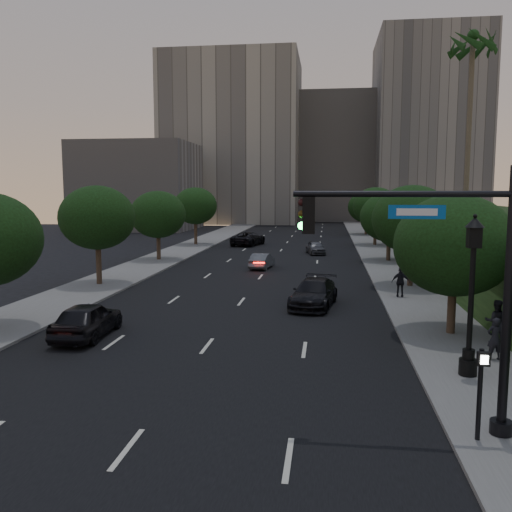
# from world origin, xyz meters

# --- Properties ---
(ground) EXTENTS (160.00, 160.00, 0.00)m
(ground) POSITION_xyz_m (0.00, 0.00, 0.00)
(ground) COLOR black
(ground) RESTS_ON ground
(road_surface) EXTENTS (16.00, 140.00, 0.02)m
(road_surface) POSITION_xyz_m (0.00, 30.00, 0.01)
(road_surface) COLOR black
(road_surface) RESTS_ON ground
(sidewalk_right) EXTENTS (4.50, 140.00, 0.15)m
(sidewalk_right) POSITION_xyz_m (10.25, 30.00, 0.07)
(sidewalk_right) COLOR slate
(sidewalk_right) RESTS_ON ground
(sidewalk_left) EXTENTS (4.50, 140.00, 0.15)m
(sidewalk_left) POSITION_xyz_m (-10.25, 30.00, 0.07)
(sidewalk_left) COLOR slate
(sidewalk_left) RESTS_ON ground
(parapet_wall) EXTENTS (0.35, 90.00, 0.70)m
(parapet_wall) POSITION_xyz_m (13.50, 28.00, 4.35)
(parapet_wall) COLOR slate
(parapet_wall) RESTS_ON embankment
(office_block_left) EXTENTS (26.00, 20.00, 32.00)m
(office_block_left) POSITION_xyz_m (-14.00, 92.00, 16.00)
(office_block_left) COLOR gray
(office_block_left) RESTS_ON ground
(office_block_mid) EXTENTS (22.00, 18.00, 26.00)m
(office_block_mid) POSITION_xyz_m (6.00, 102.00, 13.00)
(office_block_mid) COLOR #A09A93
(office_block_mid) RESTS_ON ground
(office_block_right) EXTENTS (20.00, 22.00, 36.00)m
(office_block_right) POSITION_xyz_m (24.00, 96.00, 18.00)
(office_block_right) COLOR gray
(office_block_right) RESTS_ON ground
(office_block_filler) EXTENTS (18.00, 16.00, 14.00)m
(office_block_filler) POSITION_xyz_m (-26.00, 70.00, 7.00)
(office_block_filler) COLOR #A09A93
(office_block_filler) RESTS_ON ground
(tree_right_a) EXTENTS (5.20, 5.20, 6.24)m
(tree_right_a) POSITION_xyz_m (10.30, 8.00, 4.02)
(tree_right_a) COLOR #38281C
(tree_right_a) RESTS_ON ground
(tree_right_b) EXTENTS (5.20, 5.20, 6.74)m
(tree_right_b) POSITION_xyz_m (10.30, 20.00, 4.52)
(tree_right_b) COLOR #38281C
(tree_right_b) RESTS_ON ground
(tree_right_c) EXTENTS (5.20, 5.20, 6.24)m
(tree_right_c) POSITION_xyz_m (10.30, 33.00, 4.02)
(tree_right_c) COLOR #38281C
(tree_right_c) RESTS_ON ground
(tree_right_d) EXTENTS (5.20, 5.20, 6.74)m
(tree_right_d) POSITION_xyz_m (10.30, 47.00, 4.52)
(tree_right_d) COLOR #38281C
(tree_right_d) RESTS_ON ground
(tree_right_e) EXTENTS (5.20, 5.20, 6.24)m
(tree_right_e) POSITION_xyz_m (10.30, 62.00, 4.02)
(tree_right_e) COLOR #38281C
(tree_right_e) RESTS_ON ground
(tree_left_b) EXTENTS (5.00, 5.00, 6.71)m
(tree_left_b) POSITION_xyz_m (-10.30, 18.00, 4.58)
(tree_left_b) COLOR #38281C
(tree_left_b) RESTS_ON ground
(tree_left_c) EXTENTS (5.00, 5.00, 6.34)m
(tree_left_c) POSITION_xyz_m (-10.30, 31.00, 4.21)
(tree_left_c) COLOR #38281C
(tree_left_c) RESTS_ON ground
(tree_left_d) EXTENTS (5.00, 5.00, 6.71)m
(tree_left_d) POSITION_xyz_m (-10.30, 45.00, 4.58)
(tree_left_d) COLOR #38281C
(tree_left_d) RESTS_ON ground
(palm_far) EXTENTS (3.20, 3.20, 15.50)m
(palm_far) POSITION_xyz_m (16.00, 30.00, 17.64)
(palm_far) COLOR #4C4233
(palm_far) RESTS_ON embankment
(traffic_signal_mast) EXTENTS (5.68, 0.56, 7.00)m
(traffic_signal_mast) POSITION_xyz_m (8.26, -2.18, 3.67)
(traffic_signal_mast) COLOR black
(traffic_signal_mast) RESTS_ON ground
(street_lamp) EXTENTS (0.64, 0.64, 5.62)m
(street_lamp) POSITION_xyz_m (9.65, 2.38, 2.63)
(street_lamp) COLOR black
(street_lamp) RESTS_ON ground
(pedestrian_signal) EXTENTS (0.30, 0.33, 2.50)m
(pedestrian_signal) POSITION_xyz_m (8.67, -2.65, 1.57)
(pedestrian_signal) COLOR black
(pedestrian_signal) RESTS_ON ground
(sedan_near_left) EXTENTS (1.99, 4.67, 1.57)m
(sedan_near_left) POSITION_xyz_m (-5.49, 5.71, 0.79)
(sedan_near_left) COLOR black
(sedan_near_left) RESTS_ON ground
(sedan_mid_left) EXTENTS (1.83, 4.00, 1.27)m
(sedan_mid_left) POSITION_xyz_m (-0.41, 27.45, 0.64)
(sedan_mid_left) COLOR #585B5F
(sedan_mid_left) RESTS_ON ground
(sedan_far_left) EXTENTS (3.84, 6.12, 1.58)m
(sedan_far_left) POSITION_xyz_m (-4.23, 45.80, 0.79)
(sedan_far_left) COLOR black
(sedan_far_left) RESTS_ON ground
(sedan_near_right) EXTENTS (2.90, 5.45, 1.50)m
(sedan_near_right) POSITION_xyz_m (4.16, 13.30, 0.75)
(sedan_near_right) COLOR black
(sedan_near_right) RESTS_ON ground
(sedan_far_right) EXTENTS (2.32, 4.13, 1.33)m
(sedan_far_right) POSITION_xyz_m (3.70, 38.17, 0.66)
(sedan_far_right) COLOR #4B4D52
(sedan_far_right) RESTS_ON ground
(pedestrian_a) EXTENTS (0.61, 0.43, 1.58)m
(pedestrian_a) POSITION_xyz_m (11.05, 4.28, 0.94)
(pedestrian_a) COLOR black
(pedestrian_a) RESTS_ON sidewalk_right
(pedestrian_b) EXTENTS (1.00, 0.85, 1.80)m
(pedestrian_b) POSITION_xyz_m (11.74, 6.54, 1.05)
(pedestrian_b) COLOR black
(pedestrian_b) RESTS_ON sidewalk_right
(pedestrian_c) EXTENTS (1.07, 0.55, 1.76)m
(pedestrian_c) POSITION_xyz_m (9.16, 15.96, 1.03)
(pedestrian_c) COLOR black
(pedestrian_c) RESTS_ON sidewalk_right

